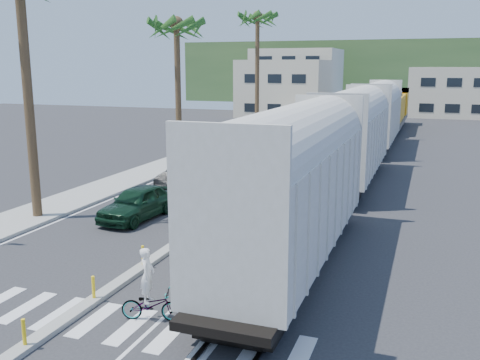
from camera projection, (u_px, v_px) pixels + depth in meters
name	position (u px, v px, depth m)	size (l,w,h in m)	color
ground	(112.00, 290.00, 17.37)	(140.00, 140.00, 0.00)	#28282B
sidewalk	(194.00, 155.00, 43.18)	(3.00, 90.00, 0.15)	gray
rails	(368.00, 159.00, 41.50)	(1.56, 100.00, 0.06)	black
median	(278.00, 174.00, 35.73)	(0.45, 60.00, 0.85)	gray
crosswalk	(74.00, 316.00, 15.52)	(14.00, 2.20, 0.01)	silver
lane_markings	(269.00, 161.00, 41.10)	(9.42, 90.00, 0.01)	silver
freight_train	(365.00, 127.00, 37.73)	(3.00, 60.94, 5.85)	#B7B6A8
palm_trees	(183.00, 14.00, 38.69)	(3.50, 37.20, 13.75)	brown
buildings	(328.00, 84.00, 84.56)	(38.00, 27.00, 10.00)	beige
hillside	(386.00, 72.00, 108.21)	(80.00, 20.00, 12.00)	#385628
car_lead	(138.00, 203.00, 25.30)	(2.25, 4.78, 1.58)	black
car_second	(187.00, 175.00, 31.74)	(2.19, 5.03, 1.61)	black
car_third	(231.00, 164.00, 35.79)	(2.33, 4.82, 1.35)	black
car_rear	(262.00, 150.00, 41.76)	(2.90, 5.50, 1.47)	#ADAFB2
cyclist	(151.00, 298.00, 15.17)	(1.46, 2.05, 2.15)	#9EA0A5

